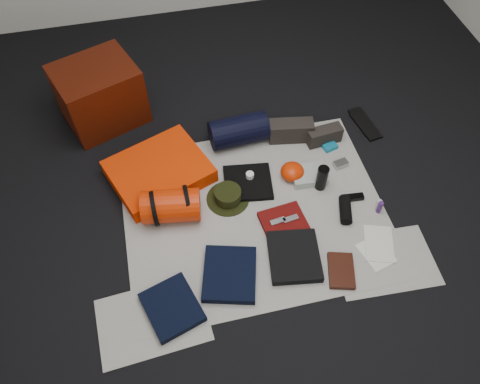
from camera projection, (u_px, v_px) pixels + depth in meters
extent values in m
cube|color=black|center=(255.00, 213.00, 2.92)|extent=(4.50, 4.50, 0.02)
cube|color=beige|center=(255.00, 212.00, 2.91)|extent=(1.60, 1.30, 0.01)
cube|color=beige|center=(153.00, 320.00, 2.51)|extent=(0.61, 0.44, 0.00)
cube|color=beige|center=(384.00, 261.00, 2.71)|extent=(0.60, 0.43, 0.00)
cube|color=#461105|center=(100.00, 95.00, 3.22)|extent=(0.64, 0.59, 0.44)
cube|color=#F63302|center=(159.00, 171.00, 3.03)|extent=(0.73, 0.67, 0.11)
cylinder|color=red|center=(171.00, 206.00, 2.81)|extent=(0.37, 0.25, 0.20)
cylinder|color=black|center=(154.00, 208.00, 2.79)|extent=(0.02, 0.22, 0.22)
cylinder|color=black|center=(187.00, 202.00, 2.82)|extent=(0.03, 0.22, 0.22)
cylinder|color=black|center=(239.00, 131.00, 3.17)|extent=(0.40, 0.23, 0.20)
cylinder|color=black|center=(228.00, 199.00, 2.96)|extent=(0.31, 0.31, 0.01)
cylinder|color=black|center=(228.00, 195.00, 2.93)|extent=(0.17, 0.17, 0.08)
cube|color=#2B2622|center=(291.00, 131.00, 3.21)|extent=(0.31, 0.16, 0.15)
cube|color=#2B2622|center=(324.00, 135.00, 3.21)|extent=(0.25, 0.12, 0.12)
cube|color=black|center=(366.00, 126.00, 3.34)|extent=(0.15, 0.30, 0.02)
cube|color=black|center=(363.00, 122.00, 3.36)|extent=(0.14, 0.29, 0.02)
cube|color=black|center=(172.00, 307.00, 2.52)|extent=(0.35, 0.37, 0.05)
cube|color=black|center=(230.00, 274.00, 2.63)|extent=(0.37, 0.40, 0.05)
cube|color=black|center=(294.00, 256.00, 2.70)|extent=(0.33, 0.37, 0.05)
cube|color=black|center=(248.00, 183.00, 3.02)|extent=(0.34, 0.32, 0.03)
cube|color=#590B09|center=(285.00, 225.00, 2.83)|extent=(0.29, 0.29, 0.04)
ellipsoid|color=red|center=(292.00, 172.00, 3.03)|extent=(0.17, 0.17, 0.10)
cube|color=#9BA39B|center=(309.00, 175.00, 3.04)|extent=(0.23, 0.18, 0.06)
cylinder|color=black|center=(322.00, 178.00, 2.95)|extent=(0.09, 0.09, 0.18)
cylinder|color=black|center=(345.00, 210.00, 2.87)|extent=(0.12, 0.20, 0.07)
cube|color=#A9A9AE|center=(341.00, 164.00, 3.11)|extent=(0.10, 0.07, 0.04)
cube|color=#0F7194|center=(330.00, 147.00, 3.20)|extent=(0.11, 0.08, 0.03)
cylinder|color=#431F65|center=(380.00, 207.00, 2.87)|extent=(0.03, 0.03, 0.09)
cylinder|color=#B5BAB5|center=(378.00, 205.00, 2.88)|extent=(0.03, 0.03, 0.09)
cube|color=black|center=(341.00, 271.00, 2.65)|extent=(0.20, 0.25, 0.03)
cube|color=silver|center=(379.00, 244.00, 2.77)|extent=(0.23, 0.28, 0.01)
cube|color=silver|center=(376.00, 253.00, 2.73)|extent=(0.21, 0.24, 0.01)
cube|color=black|center=(355.00, 197.00, 2.96)|extent=(0.12, 0.05, 0.03)
cube|color=#A9A9AE|center=(170.00, 313.00, 2.52)|extent=(0.08, 0.08, 0.01)
cylinder|color=white|center=(250.00, 175.00, 3.02)|extent=(0.05, 0.05, 0.03)
cube|color=#A9A9AE|center=(278.00, 221.00, 2.82)|extent=(0.10, 0.05, 0.01)
cube|color=#A9A9AE|center=(291.00, 219.00, 2.83)|extent=(0.10, 0.05, 0.01)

